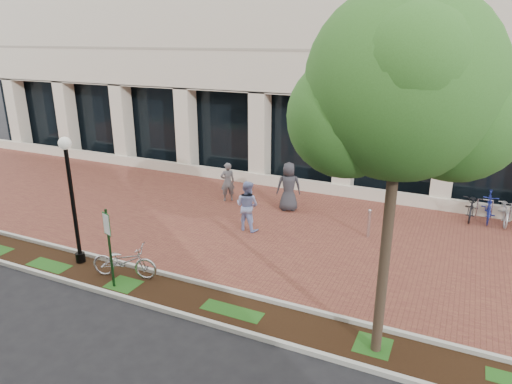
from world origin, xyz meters
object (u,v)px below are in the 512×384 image
at_px(pedestrian_right, 289,187).
at_px(street_tree, 404,97).
at_px(lamppost, 72,194).
at_px(pedestrian_mid, 247,206).
at_px(parking_sign, 108,238).
at_px(bollard, 369,223).
at_px(pedestrian_left, 228,182).
at_px(locked_bicycle, 124,261).

bearing_deg(pedestrian_right, street_tree, 100.48).
bearing_deg(lamppost, pedestrian_mid, 51.26).
distance_m(parking_sign, street_tree, 8.18).
height_order(pedestrian_mid, bollard, pedestrian_mid).
bearing_deg(pedestrian_left, parking_sign, 53.92).
height_order(locked_bicycle, pedestrian_mid, pedestrian_mid).
bearing_deg(pedestrian_left, lamppost, 38.26).
bearing_deg(street_tree, bollard, 104.05).
bearing_deg(pedestrian_mid, lamppost, 58.69).
xyz_separation_m(parking_sign, pedestrian_right, (2.23, 7.51, -0.49)).
bearing_deg(locked_bicycle, pedestrian_mid, -35.72).
distance_m(pedestrian_right, bollard, 3.66).
relative_size(locked_bicycle, pedestrian_left, 1.16).
bearing_deg(lamppost, pedestrian_right, 58.64).
distance_m(lamppost, pedestrian_right, 8.05).
height_order(lamppost, pedestrian_right, lamppost).
distance_m(pedestrian_mid, bollard, 4.22).
bearing_deg(parking_sign, street_tree, 22.45).
xyz_separation_m(parking_sign, lamppost, (-1.92, 0.72, 0.74)).
height_order(parking_sign, street_tree, street_tree).
relative_size(parking_sign, bollard, 2.22).
bearing_deg(pedestrian_left, street_tree, 97.20).
relative_size(lamppost, pedestrian_mid, 2.15).
bearing_deg(pedestrian_right, pedestrian_mid, 51.59).
bearing_deg(bollard, pedestrian_mid, -163.88).
relative_size(parking_sign, pedestrian_right, 1.17).
bearing_deg(locked_bicycle, street_tree, -107.12).
bearing_deg(pedestrian_right, bollard, 136.05).
bearing_deg(bollard, street_tree, -75.95).
distance_m(parking_sign, lamppost, 2.17).
height_order(pedestrian_left, bollard, pedestrian_left).
height_order(street_tree, pedestrian_right, street_tree).
xyz_separation_m(locked_bicycle, pedestrian_left, (-0.41, 6.91, 0.32)).
bearing_deg(lamppost, parking_sign, -20.55).
height_order(parking_sign, bollard, parking_sign).
xyz_separation_m(locked_bicycle, bollard, (5.70, 5.70, 0.02)).
bearing_deg(pedestrian_mid, bollard, -156.45).
distance_m(lamppost, bollard, 9.52).
height_order(street_tree, bollard, street_tree).
bearing_deg(pedestrian_mid, locked_bicycle, 77.29).
xyz_separation_m(street_tree, locked_bicycle, (-7.17, 0.19, -4.98)).
bearing_deg(lamppost, bollard, 36.31).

